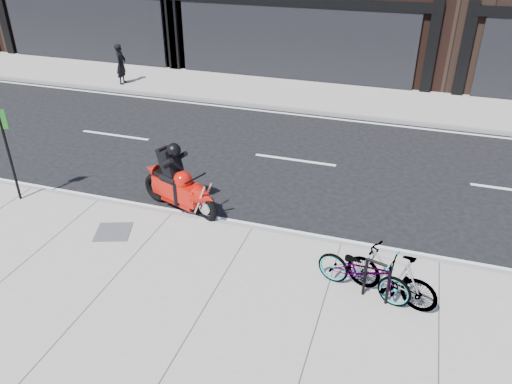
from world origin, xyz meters
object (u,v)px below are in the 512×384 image
(pedestrian, at_px, (121,64))
(sign_post, at_px, (7,147))
(bicycle_front, at_px, (364,271))
(utility_grate, at_px, (113,232))
(motorcycle, at_px, (181,186))
(bike_rack, at_px, (377,277))
(bicycle_rear, at_px, (391,275))

(pedestrian, height_order, sign_post, sign_post)
(bicycle_front, distance_m, utility_grate, 5.52)
(bicycle_front, bearing_deg, motorcycle, 84.54)
(pedestrian, xyz_separation_m, sign_post, (2.63, -9.18, 0.58))
(pedestrian, bearing_deg, sign_post, -172.32)
(bike_rack, height_order, sign_post, sign_post)
(bicycle_rear, relative_size, utility_grate, 2.32)
(utility_grate, relative_size, sign_post, 0.32)
(sign_post, bearing_deg, bicycle_front, -25.42)
(utility_grate, height_order, sign_post, sign_post)
(bicycle_front, xyz_separation_m, motorcycle, (-4.48, 1.76, 0.11))
(bicycle_rear, bearing_deg, motorcycle, -90.29)
(motorcycle, xyz_separation_m, utility_grate, (-1.02, -1.45, -0.58))
(bicycle_rear, distance_m, sign_post, 9.06)
(bicycle_front, xyz_separation_m, pedestrian, (-11.11, 10.08, 0.32))
(bike_rack, distance_m, utility_grate, 5.78)
(sign_post, bearing_deg, utility_grate, -30.54)
(bike_rack, relative_size, utility_grate, 1.11)
(sign_post, bearing_deg, pedestrian, 86.62)
(bicycle_rear, bearing_deg, bike_rack, -47.33)
(utility_grate, bearing_deg, motorcycle, 54.90)
(bicycle_rear, height_order, sign_post, sign_post)
(bike_rack, height_order, bicycle_front, bicycle_front)
(bike_rack, relative_size, pedestrian, 0.52)
(pedestrian, bearing_deg, bike_rack, -140.22)
(bicycle_rear, distance_m, pedestrian, 15.38)
(motorcycle, bearing_deg, bike_rack, -1.89)
(motorcycle, height_order, utility_grate, motorcycle)
(bicycle_rear, relative_size, sign_post, 0.75)
(bicycle_front, bearing_deg, bicycle_rear, -75.72)
(sign_post, bearing_deg, motorcycle, -7.27)
(bicycle_rear, bearing_deg, sign_post, -76.44)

